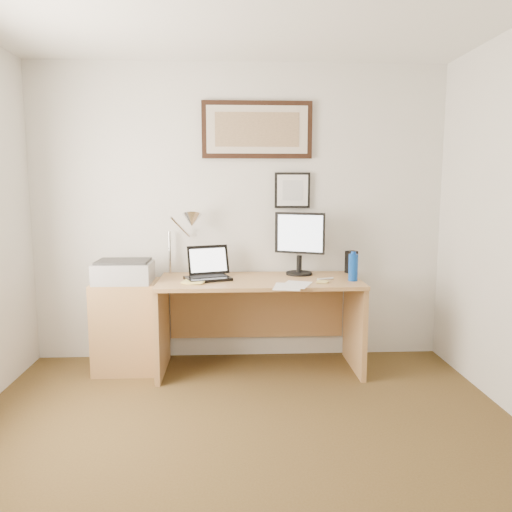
{
  "coord_description": "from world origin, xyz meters",
  "views": [
    {
      "loc": [
        -0.07,
        -2.27,
        1.49
      ],
      "look_at": [
        0.11,
        1.43,
        0.97
      ],
      "focal_mm": 35.0,
      "sensor_mm": 36.0,
      "label": 1
    }
  ],
  "objects": [
    {
      "name": "paper_sheet_b",
      "position": [
        0.41,
        1.39,
        0.75
      ],
      "size": [
        0.29,
        0.33,
        0.0
      ],
      "primitive_type": "cube",
      "rotation": [
        0.0,
        0.0,
        -0.39
      ],
      "color": "white",
      "rests_on": "desk"
    },
    {
      "name": "bottle_cap",
      "position": [
        0.88,
        1.53,
        0.97
      ],
      "size": [
        0.04,
        0.04,
        0.02
      ],
      "primitive_type": "cylinder",
      "color": "#0C3D9F",
      "rests_on": "water_bottle"
    },
    {
      "name": "laptop",
      "position": [
        -0.26,
        1.67,
        0.81
      ],
      "size": [
        0.4,
        0.4,
        0.26
      ],
      "color": "black",
      "rests_on": "desk"
    },
    {
      "name": "book",
      "position": [
        -0.43,
        1.56,
        0.76
      ],
      "size": [
        0.21,
        0.26,
        0.02
      ],
      "primitive_type": "imported",
      "rotation": [
        0.0,
        0.0,
        -0.2
      ],
      "color": "#DCCC67",
      "rests_on": "desk"
    },
    {
      "name": "marker_pen",
      "position": [
        0.67,
        1.58,
        0.76
      ],
      "size": [
        0.14,
        0.06,
        0.02
      ],
      "primitive_type": "cylinder",
      "rotation": [
        0.0,
        1.57,
        0.35
      ],
      "color": "silver",
      "rests_on": "desk"
    },
    {
      "name": "floor",
      "position": [
        0.0,
        0.0,
        0.0
      ],
      "size": [
        4.0,
        4.0,
        0.0
      ],
      "primitive_type": "plane",
      "color": "#4B371A",
      "rests_on": "ground"
    },
    {
      "name": "water_bottle",
      "position": [
        0.88,
        1.53,
        0.86
      ],
      "size": [
        0.07,
        0.07,
        0.21
      ],
      "primitive_type": "cylinder",
      "color": "#0C3D9F",
      "rests_on": "desk"
    },
    {
      "name": "paper_sheet_a",
      "position": [
        0.34,
        1.32,
        0.75
      ],
      "size": [
        0.25,
        0.32,
        0.0
      ],
      "primitive_type": "cube",
      "rotation": [
        0.0,
        0.0,
        -0.19
      ],
      "color": "white",
      "rests_on": "desk"
    },
    {
      "name": "speaker",
      "position": [
        0.95,
        1.88,
        0.84
      ],
      "size": [
        0.11,
        0.1,
        0.19
      ],
      "primitive_type": "cube",
      "rotation": [
        0.0,
        0.0,
        0.43
      ],
      "color": "black",
      "rests_on": "desk"
    },
    {
      "name": "printer",
      "position": [
        -0.92,
        1.65,
        0.82
      ],
      "size": [
        0.44,
        0.34,
        0.18
      ],
      "color": "#A5A5A7",
      "rests_on": "side_cabinet"
    },
    {
      "name": "picture_large",
      "position": [
        0.15,
        1.97,
        1.95
      ],
      "size": [
        0.92,
        0.04,
        0.47
      ],
      "color": "black",
      "rests_on": "wall_back"
    },
    {
      "name": "sticky_pad",
      "position": [
        0.63,
        1.47,
        0.76
      ],
      "size": [
        0.11,
        0.11,
        0.01
      ],
      "primitive_type": "cube",
      "rotation": [
        0.0,
        0.0,
        -0.37
      ],
      "color": "#D5C065",
      "rests_on": "desk"
    },
    {
      "name": "picture_small",
      "position": [
        0.45,
        1.97,
        1.45
      ],
      "size": [
        0.3,
        0.03,
        0.3
      ],
      "color": "black",
      "rests_on": "wall_back"
    },
    {
      "name": "wall_back",
      "position": [
        0.0,
        2.0,
        1.25
      ],
      "size": [
        3.5,
        0.02,
        2.5
      ],
      "primitive_type": "cube",
      "color": "silver",
      "rests_on": "ground"
    },
    {
      "name": "lcd_monitor",
      "position": [
        0.5,
        1.82,
        1.04
      ],
      "size": [
        0.4,
        0.22,
        0.52
      ],
      "color": "black",
      "rests_on": "desk"
    },
    {
      "name": "desk",
      "position": [
        0.15,
        1.72,
        0.51
      ],
      "size": [
        1.6,
        0.7,
        0.75
      ],
      "color": "#9F7242",
      "rests_on": "floor"
    },
    {
      "name": "desk_lamp",
      "position": [
        -0.41,
        1.81,
        1.19
      ],
      "size": [
        0.29,
        0.27,
        0.53
      ],
      "color": "silver",
      "rests_on": "desk"
    },
    {
      "name": "side_cabinet",
      "position": [
        -0.92,
        1.68,
        0.36
      ],
      "size": [
        0.5,
        0.4,
        0.73
      ],
      "primitive_type": "cube",
      "color": "#9F7242",
      "rests_on": "floor"
    }
  ]
}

